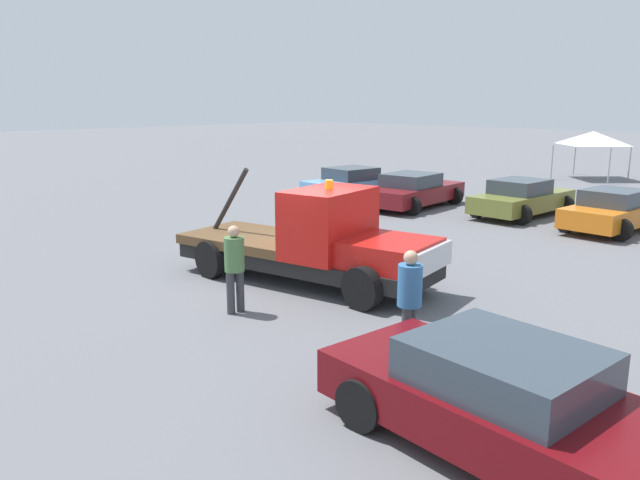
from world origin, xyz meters
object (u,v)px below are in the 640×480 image
parked_car_maroon (413,191)px  parked_car_orange (615,211)px  person_near_truck (410,296)px  parked_car_skyblue (354,184)px  person_at_hood (235,263)px  traffic_cone (342,242)px  parked_car_olive (522,198)px  tow_truck (318,244)px  foreground_car (517,407)px  canopy_tent_white (593,138)px

parked_car_maroon → parked_car_orange: bearing=-88.0°
person_near_truck → parked_car_skyblue: size_ratio=0.38×
person_at_hood → traffic_cone: (-1.92, 5.25, -0.75)m
parked_car_maroon → parked_car_olive: size_ratio=1.07×
tow_truck → parked_car_maroon: size_ratio=1.34×
person_at_hood → parked_car_orange: bearing=-91.8°
foreground_car → parked_car_maroon: bearing=135.1°
parked_car_skyblue → person_near_truck: bearing=-130.0°
canopy_tent_white → parked_car_maroon: bearing=-95.9°
tow_truck → traffic_cone: bearing=112.5°
person_near_truck → parked_car_olive: size_ratio=0.39×
person_near_truck → person_at_hood: 3.74m
person_at_hood → parked_car_skyblue: person_at_hood is taller
traffic_cone → parked_car_maroon: bearing=111.7°
parked_car_maroon → parked_car_orange: (7.25, 0.81, -0.00)m
tow_truck → parked_car_maroon: 11.05m
parked_car_skyblue → parked_car_orange: size_ratio=1.03×
parked_car_orange → foreground_car: bearing=-160.4°
traffic_cone → canopy_tent_white: bearing=94.0°
traffic_cone → parked_car_olive: bearing=83.1°
parked_car_skyblue → traffic_cone: 9.47m
person_near_truck → tow_truck: bearing=-43.8°
foreground_car → parked_car_skyblue: same height
tow_truck → person_near_truck: 4.35m
parked_car_maroon → parked_car_olive: 4.09m
foreground_car → parked_car_olive: same height
canopy_tent_white → parked_car_orange: bearing=-66.1°
person_near_truck → foreground_car: bearing=131.8°
parked_car_olive → traffic_cone: (-1.02, -8.45, -0.39)m
person_at_hood → parked_car_olive: bearing=-77.8°
tow_truck → traffic_cone: (-1.71, 2.72, -0.68)m
traffic_cone → person_near_truck: bearing=-39.6°
tow_truck → parked_car_olive: bearing=83.8°
tow_truck → traffic_cone: size_ratio=11.79×
foreground_car → person_near_truck: 3.11m
person_at_hood → traffic_cone: 5.64m
person_near_truck → canopy_tent_white: bearing=-92.3°
foreground_car → parked_car_orange: same height
parked_car_skyblue → parked_car_olive: 7.08m
foreground_car → person_near_truck: (-2.66, 1.57, 0.37)m
foreground_car → person_at_hood: 6.43m
person_near_truck → parked_car_olive: bearing=-88.3°
person_near_truck → parked_car_skyblue: bearing=-63.6°
person_near_truck → canopy_tent_white: size_ratio=0.59×
foreground_car → traffic_cone: size_ratio=9.26×
person_at_hood → parked_car_orange: (2.42, 13.37, -0.36)m
tow_truck → person_at_hood: bearing=-95.0°
foreground_car → parked_car_skyblue: (-14.25, 13.55, -0.00)m
parked_car_skyblue → canopy_tent_white: 14.69m
canopy_tent_white → parked_car_olive: bearing=-79.0°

